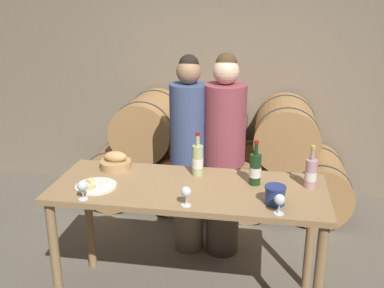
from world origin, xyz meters
The scene contains 14 objects.
stone_wall_back centered at (0.00, 2.13, 1.60)m, with size 10.00×0.12×3.20m.
barrel_stack centered at (0.00, 1.60, 0.53)m, with size 2.69×0.82×1.16m.
tasting_table centered at (0.00, 0.00, 0.79)m, with size 1.83×0.72×0.91m.
person_left centered at (-0.12, 0.72, 0.87)m, with size 0.31×0.31×1.69m.
person_right centered at (0.17, 0.72, 0.87)m, with size 0.34×0.34×1.71m.
wine_bottle_red centered at (0.43, 0.11, 1.02)m, with size 0.08×0.08×0.31m.
wine_bottle_white centered at (0.03, 0.20, 1.02)m, with size 0.08×0.08×0.32m.
wine_bottle_rose centered at (0.80, 0.12, 1.01)m, with size 0.08×0.08×0.29m.
blue_crock centered at (0.56, -0.17, 0.98)m, with size 0.13×0.13×0.12m.
bread_basket centered at (-0.58, 0.22, 0.96)m, with size 0.23×0.23×0.13m.
cheese_plate centered at (-0.60, -0.11, 0.92)m, with size 0.27×0.27×0.04m.
wine_glass_far_left centered at (-0.61, -0.30, 1.00)m, with size 0.06×0.06×0.12m.
wine_glass_left centered at (0.04, -0.28, 1.00)m, with size 0.06×0.06×0.12m.
wine_glass_center centered at (0.59, -0.30, 1.00)m, with size 0.06×0.06×0.12m.
Camera 1 is at (0.48, -2.70, 2.15)m, focal length 42.00 mm.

